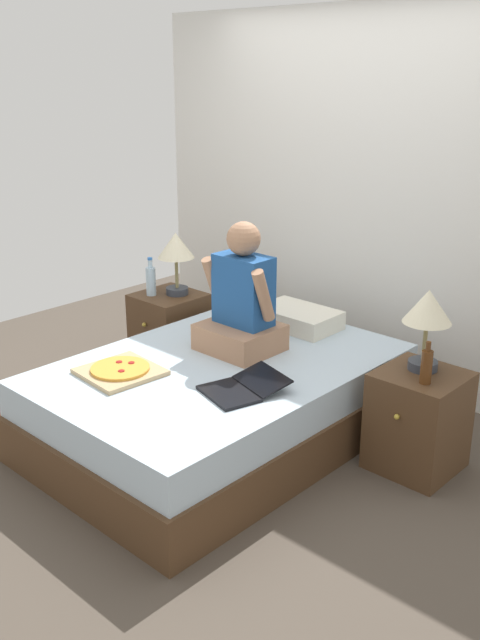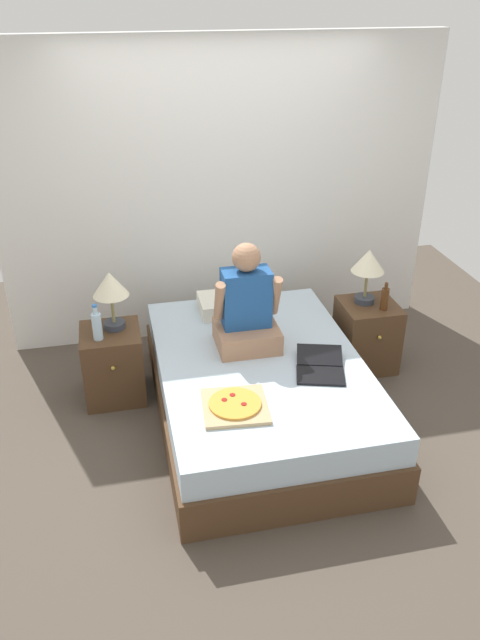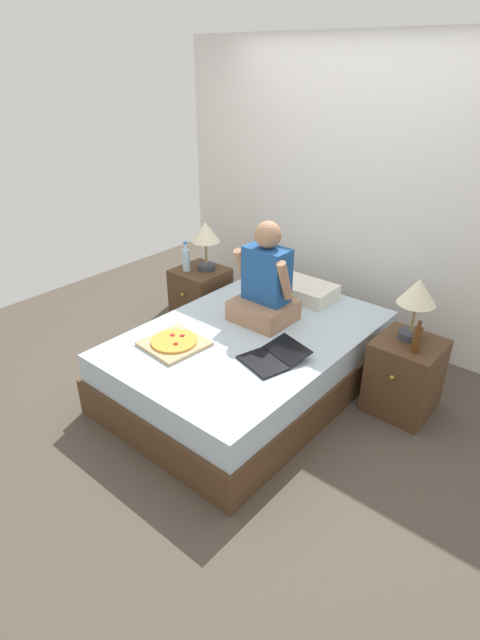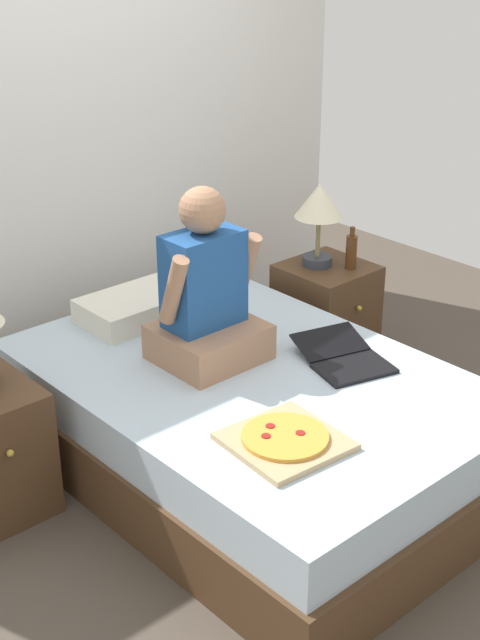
{
  "view_description": "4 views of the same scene",
  "coord_description": "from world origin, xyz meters",
  "px_view_note": "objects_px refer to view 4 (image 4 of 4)",
  "views": [
    {
      "loc": [
        2.68,
        -2.7,
        2.11
      ],
      "look_at": [
        0.12,
        0.04,
        0.77
      ],
      "focal_mm": 40.0,
      "sensor_mm": 36.0,
      "label": 1
    },
    {
      "loc": [
        -0.93,
        -3.57,
        2.84
      ],
      "look_at": [
        -0.15,
        0.01,
        0.83
      ],
      "focal_mm": 35.0,
      "sensor_mm": 36.0,
      "label": 2
    },
    {
      "loc": [
        2.05,
        -2.52,
        2.31
      ],
      "look_at": [
        0.05,
        -0.18,
        0.68
      ],
      "focal_mm": 28.0,
      "sensor_mm": 36.0,
      "label": 3
    },
    {
      "loc": [
        -2.29,
        -2.48,
        2.32
      ],
      "look_at": [
        -0.06,
        0.0,
        0.76
      ],
      "focal_mm": 50.0,
      "sensor_mm": 36.0,
      "label": 4
    }
  ],
  "objects_px": {
    "person_seated": "(206,298)",
    "laptop": "(346,359)",
    "bed": "(251,422)",
    "beer_bottle": "(351,251)",
    "pizza_box": "(285,440)",
    "nightstand_right": "(325,314)",
    "lamp_on_right_nightstand": "(319,207)"
  },
  "relations": [
    {
      "from": "nightstand_right",
      "to": "person_seated",
      "type": "height_order",
      "value": "person_seated"
    },
    {
      "from": "lamp_on_right_nightstand",
      "to": "person_seated",
      "type": "bearing_deg",
      "value": -162.98
    },
    {
      "from": "bed",
      "to": "beer_bottle",
      "type": "height_order",
      "value": "beer_bottle"
    },
    {
      "from": "nightstand_right",
      "to": "pizza_box",
      "type": "height_order",
      "value": "nightstand_right"
    },
    {
      "from": "bed",
      "to": "pizza_box",
      "type": "relative_size",
      "value": 4.89
    },
    {
      "from": "nightstand_right",
      "to": "pizza_box",
      "type": "xyz_separation_m",
      "value": [
        -1.31,
        -1.01,
        0.23
      ]
    },
    {
      "from": "lamp_on_right_nightstand",
      "to": "pizza_box",
      "type": "distance_m",
      "value": 1.7
    },
    {
      "from": "beer_bottle",
      "to": "laptop",
      "type": "xyz_separation_m",
      "value": [
        -0.73,
        -0.63,
        -0.15
      ]
    },
    {
      "from": "nightstand_right",
      "to": "lamp_on_right_nightstand",
      "type": "xyz_separation_m",
      "value": [
        -0.03,
        0.05,
        0.61
      ]
    },
    {
      "from": "beer_bottle",
      "to": "person_seated",
      "type": "height_order",
      "value": "person_seated"
    },
    {
      "from": "bed",
      "to": "lamp_on_right_nightstand",
      "type": "height_order",
      "value": "lamp_on_right_nightstand"
    },
    {
      "from": "laptop",
      "to": "nightstand_right",
      "type": "bearing_deg",
      "value": 47.78
    },
    {
      "from": "bed",
      "to": "lamp_on_right_nightstand",
      "type": "distance_m",
      "value": 1.31
    },
    {
      "from": "nightstand_right",
      "to": "pizza_box",
      "type": "bearing_deg",
      "value": -142.47
    },
    {
      "from": "bed",
      "to": "laptop",
      "type": "distance_m",
      "value": 0.5
    },
    {
      "from": "bed",
      "to": "pizza_box",
      "type": "distance_m",
      "value": 0.64
    },
    {
      "from": "beer_bottle",
      "to": "person_seated",
      "type": "relative_size",
      "value": 0.29
    },
    {
      "from": "beer_bottle",
      "to": "nightstand_right",
      "type": "bearing_deg",
      "value": 125.01
    },
    {
      "from": "lamp_on_right_nightstand",
      "to": "pizza_box",
      "type": "bearing_deg",
      "value": -140.46
    },
    {
      "from": "bed",
      "to": "laptop",
      "type": "bearing_deg",
      "value": -31.33
    },
    {
      "from": "lamp_on_right_nightstand",
      "to": "laptop",
      "type": "distance_m",
      "value": 1.07
    },
    {
      "from": "lamp_on_right_nightstand",
      "to": "laptop",
      "type": "xyz_separation_m",
      "value": [
        -0.63,
        -0.78,
        -0.38
      ]
    },
    {
      "from": "bed",
      "to": "beer_bottle",
      "type": "bearing_deg",
      "value": 20.39
    },
    {
      "from": "bed",
      "to": "laptop",
      "type": "relative_size",
      "value": 4.35
    },
    {
      "from": "person_seated",
      "to": "nightstand_right",
      "type": "bearing_deg",
      "value": 14.07
    },
    {
      "from": "nightstand_right",
      "to": "laptop",
      "type": "height_order",
      "value": "laptop"
    },
    {
      "from": "nightstand_right",
      "to": "laptop",
      "type": "distance_m",
      "value": 1.01
    },
    {
      "from": "pizza_box",
      "to": "nightstand_right",
      "type": "bearing_deg",
      "value": 37.53
    },
    {
      "from": "person_seated",
      "to": "laptop",
      "type": "distance_m",
      "value": 0.67
    },
    {
      "from": "lamp_on_right_nightstand",
      "to": "person_seated",
      "type": "relative_size",
      "value": 0.58
    },
    {
      "from": "laptop",
      "to": "pizza_box",
      "type": "relative_size",
      "value": 1.13
    },
    {
      "from": "laptop",
      "to": "pizza_box",
      "type": "height_order",
      "value": "laptop"
    }
  ]
}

